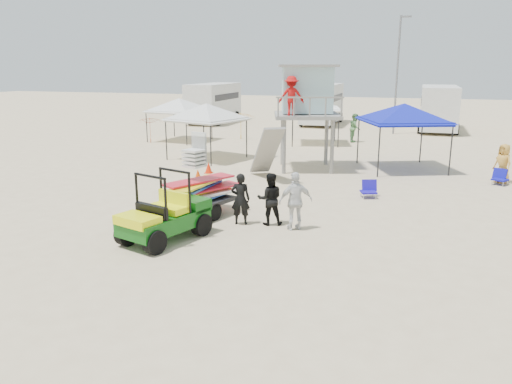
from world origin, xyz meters
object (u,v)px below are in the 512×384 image
(lifeguard_tower, at_px, (306,94))
(canopy_blue, at_px, (404,107))
(surf_trailer, at_px, (198,187))
(utility_cart, at_px, (163,210))
(man_left, at_px, (240,199))

(lifeguard_tower, relative_size, canopy_blue, 1.06)
(surf_trailer, bearing_deg, canopy_blue, 59.62)
(lifeguard_tower, bearing_deg, canopy_blue, 15.33)
(surf_trailer, bearing_deg, utility_cart, -90.13)
(utility_cart, height_order, surf_trailer, surf_trailer)
(utility_cart, xyz_separation_m, surf_trailer, (0.01, 2.33, 0.09))
(utility_cart, distance_m, canopy_blue, 13.67)
(utility_cart, relative_size, lifeguard_tower, 0.59)
(man_left, bearing_deg, utility_cart, 40.16)
(man_left, height_order, lifeguard_tower, lifeguard_tower)
(man_left, relative_size, canopy_blue, 0.36)
(surf_trailer, distance_m, man_left, 1.56)
(utility_cart, relative_size, canopy_blue, 0.62)
(surf_trailer, bearing_deg, lifeguard_tower, 80.30)
(utility_cart, distance_m, surf_trailer, 2.34)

